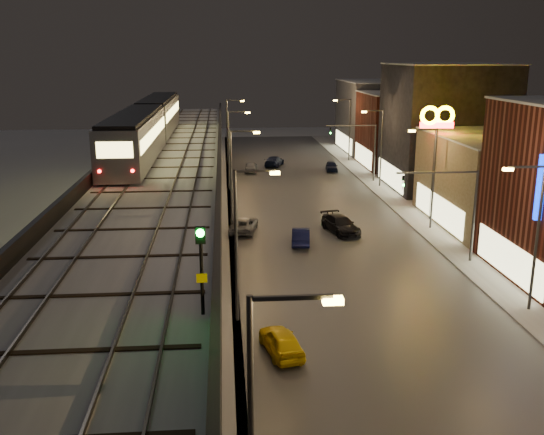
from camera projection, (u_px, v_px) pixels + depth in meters
name	position (u px, v px, depth m)	size (l,w,h in m)	color
road_surface	(318.00, 219.00, 57.23)	(17.00, 120.00, 0.06)	#46474D
sidewalk_right	(421.00, 217.00, 58.00)	(4.00, 120.00, 0.14)	#9FA1A8
under_viaduct_pavement	(174.00, 222.00, 56.18)	(11.00, 120.00, 0.06)	#9FA1A8
elevated_viaduct	(169.00, 169.00, 51.69)	(9.00, 100.00, 6.30)	black
viaduct_trackbed	(168.00, 160.00, 51.61)	(8.40, 100.00, 0.32)	#B2B7C1
viaduct_parapet_streetside	(219.00, 154.00, 51.86)	(0.30, 100.00, 1.10)	black
viaduct_parapet_far	(116.00, 155.00, 51.18)	(0.30, 100.00, 1.10)	black
building_c	(505.00, 181.00, 54.58)	(12.20, 15.20, 8.16)	#75684D
building_d	(445.00, 127.00, 69.20)	(12.20, 13.20, 14.16)	black
building_e	(407.00, 130.00, 83.19)	(12.20, 12.20, 10.16)	#50231A
building_f	(382.00, 116.00, 96.54)	(12.20, 16.20, 11.16)	#47474E
streetlight_left_0	(261.00, 422.00, 16.76)	(2.57, 0.28, 9.00)	#38383A
streetlight_left_1	(241.00, 235.00, 34.09)	(2.57, 0.28, 9.00)	#38383A
streetlight_right_1	(534.00, 228.00, 35.42)	(2.56, 0.28, 9.00)	#38383A
streetlight_left_2	(234.00, 175.00, 51.41)	(2.57, 0.28, 9.00)	#38383A
streetlight_right_2	(431.00, 171.00, 52.75)	(2.56, 0.28, 9.00)	#38383A
streetlight_left_3	(231.00, 144.00, 68.74)	(2.57, 0.28, 9.00)	#38383A
streetlight_right_3	(379.00, 143.00, 70.08)	(2.56, 0.28, 9.00)	#38383A
streetlight_left_4	(229.00, 126.00, 86.07)	(2.57, 0.28, 9.00)	#38383A
streetlight_right_4	(348.00, 125.00, 87.40)	(2.56, 0.28, 9.00)	#38383A
traffic_light_rig_a	(460.00, 204.00, 44.21)	(6.10, 0.34, 7.00)	#38383A
traffic_light_rig_b	(365.00, 145.00, 73.08)	(6.10, 0.34, 7.00)	#38383A
subway_train	(149.00, 124.00, 58.97)	(3.24, 39.12, 3.88)	gray
rail_signal	(201.00, 253.00, 19.71)	(0.36, 0.43, 3.10)	black
car_taxi	(281.00, 342.00, 31.35)	(1.59, 3.95, 1.35)	yellow
car_near_white	(301.00, 236.00, 49.63)	(1.42, 4.09, 1.35)	#13184A
car_mid_silver	(244.00, 225.00, 53.00)	(2.09, 4.53, 1.26)	slate
car_mid_dark	(274.00, 162.00, 84.31)	(1.96, 4.82, 1.40)	black
car_far_white	(251.00, 167.00, 80.17)	(1.60, 3.97, 1.35)	#9297A7
car_onc_white	(341.00, 225.00, 52.67)	(2.05, 5.04, 1.46)	black
car_onc_red	(332.00, 167.00, 80.82)	(1.51, 3.75, 1.28)	black
sign_mcdonalds	(437.00, 127.00, 54.77)	(3.16, 0.49, 10.65)	#38383A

